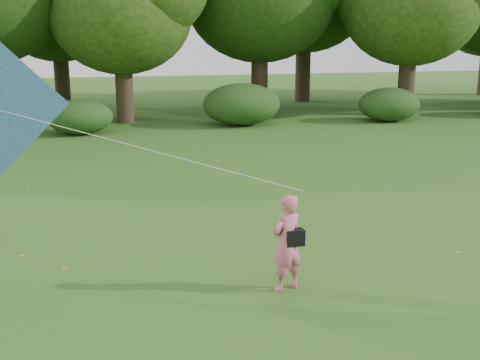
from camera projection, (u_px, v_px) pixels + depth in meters
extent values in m
plane|color=#265114|center=(337.00, 297.00, 9.50)|extent=(100.00, 100.00, 0.00)
imported|color=#DA6680|center=(287.00, 243.00, 9.61)|extent=(0.69, 0.58, 1.60)
cube|color=black|center=(294.00, 237.00, 9.58)|extent=(0.30, 0.20, 0.26)
cylinder|color=black|center=(288.00, 219.00, 9.47)|extent=(0.33, 0.14, 0.47)
cylinder|color=white|center=(144.00, 149.00, 9.48)|extent=(4.78, 1.68, 1.28)
cylinder|color=#3A2D1E|center=(124.00, 88.00, 27.47)|extent=(0.80, 0.80, 3.15)
ellipsoid|color=#1E3F11|center=(121.00, 13.00, 26.68)|extent=(6.40, 6.40, 5.44)
cylinder|color=#3A2D1E|center=(260.00, 77.00, 30.95)|extent=(0.86, 0.86, 3.67)
cylinder|color=#3A2D1E|center=(406.00, 80.00, 30.29)|extent=(0.83, 0.83, 3.43)
ellipsoid|color=#1E3F11|center=(411.00, 6.00, 29.43)|extent=(6.80, 6.80, 5.78)
cylinder|color=#3A2D1E|center=(62.00, 75.00, 33.78)|extent=(0.84, 0.84, 3.50)
ellipsoid|color=#1E3F11|center=(57.00, 7.00, 32.90)|extent=(7.00, 7.00, 5.95)
cylinder|color=#3A2D1E|center=(303.00, 67.00, 36.10)|extent=(0.90, 0.90, 4.02)
ellipsoid|color=#264919|center=(80.00, 117.00, 24.48)|extent=(2.66, 2.09, 1.42)
ellipsoid|color=#264919|center=(242.00, 104.00, 26.84)|extent=(3.50, 2.75, 1.88)
ellipsoid|color=#264919|center=(389.00, 104.00, 28.06)|extent=(2.94, 2.31, 1.58)
cube|color=olive|center=(27.00, 186.00, 16.29)|extent=(0.12, 0.14, 0.01)
cube|color=olive|center=(345.00, 201.00, 14.93)|extent=(0.09, 0.13, 0.01)
cube|color=olive|center=(217.00, 161.00, 19.53)|extent=(0.11, 0.14, 0.01)
cube|color=olive|center=(64.00, 268.00, 10.66)|extent=(0.14, 0.14, 0.01)
cube|color=olive|center=(21.00, 256.00, 11.25)|extent=(0.14, 0.14, 0.01)
cube|color=olive|center=(458.00, 252.00, 11.42)|extent=(0.13, 0.14, 0.01)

